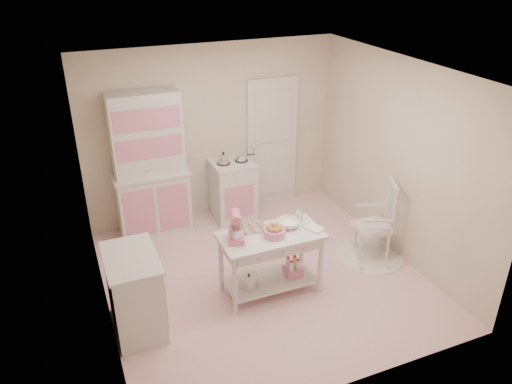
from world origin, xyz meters
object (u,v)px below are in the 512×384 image
stove (233,190)px  hutch (150,166)px  stand_mixer (236,228)px  rocking_chair (374,220)px  bread_basket (274,233)px  base_cabinet (135,293)px  work_table (271,263)px

stove → hutch: bearing=177.6°
hutch → stand_mixer: hutch is taller
rocking_chair → bread_basket: size_ratio=4.40×
stove → base_cabinet: bearing=-133.3°
hutch → work_table: hutch is taller
stove → bread_basket: stove is taller
rocking_chair → stand_mixer: stand_mixer is taller
hutch → stove: (1.20, -0.05, -0.58)m
stove → work_table: bearing=-96.9°
stove → base_cabinet: 2.66m
base_cabinet → rocking_chair: (3.16, 0.21, 0.09)m
work_table → base_cabinet: bearing=-178.8°
work_table → rocking_chair: bearing=6.6°
base_cabinet → stand_mixer: size_ratio=2.71×
base_cabinet → bread_basket: (1.62, -0.02, 0.39)m
hutch → work_table: (0.97, -1.95, -0.64)m
base_cabinet → hutch: bearing=72.5°
stand_mixer → bread_basket: stand_mixer is taller
hutch → stand_mixer: size_ratio=6.12×
base_cabinet → work_table: 1.60m
rocking_chair → bread_basket: 1.58m
stove → stand_mixer: bearing=-109.0°
stove → stand_mixer: 2.06m
stove → rocking_chair: rocking_chair is taller
stove → work_table: (-0.23, -1.90, -0.06)m
hutch → stand_mixer: (0.55, -1.93, -0.07)m
rocking_chair → work_table: bearing=-150.8°
hutch → rocking_chair: (2.53, -1.78, -0.49)m
hutch → stand_mixer: bearing=-74.1°
stove → base_cabinet: (-1.83, -1.94, 0.00)m
base_cabinet → work_table: bearing=1.2°
base_cabinet → stove: bearing=46.7°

